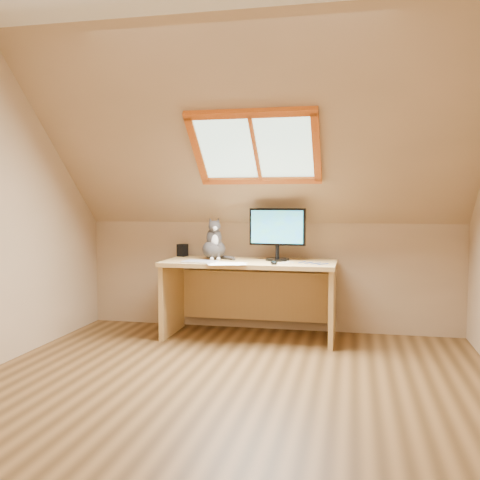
# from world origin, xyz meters

# --- Properties ---
(ground) EXTENTS (3.50, 3.50, 0.00)m
(ground) POSITION_xyz_m (0.00, 0.00, 0.00)
(ground) COLOR brown
(ground) RESTS_ON ground
(room_shell) EXTENTS (3.52, 3.52, 2.41)m
(room_shell) POSITION_xyz_m (0.00, -0.09, 1.43)
(room_shell) COLOR tan
(room_shell) RESTS_ON ground
(desk) EXTENTS (1.49, 0.65, 0.68)m
(desk) POSITION_xyz_m (-0.11, 1.45, 0.47)
(desk) COLOR tan
(desk) RESTS_ON ground
(monitor) EXTENTS (0.50, 0.21, 0.46)m
(monitor) POSITION_xyz_m (0.12, 1.45, 0.94)
(monitor) COLOR black
(monitor) RESTS_ON desk
(cat) EXTENTS (0.28, 0.30, 0.38)m
(cat) POSITION_xyz_m (-0.45, 1.44, 0.81)
(cat) COLOR #3A3533
(cat) RESTS_ON desk
(desk_speaker) EXTENTS (0.10, 0.10, 0.12)m
(desk_speaker) POSITION_xyz_m (-0.81, 1.63, 0.74)
(desk_speaker) COLOR black
(desk_speaker) RESTS_ON desk
(graphics_tablet) EXTENTS (0.29, 0.22, 0.01)m
(graphics_tablet) POSITION_xyz_m (-0.51, 1.18, 0.69)
(graphics_tablet) COLOR #B2B2B7
(graphics_tablet) RESTS_ON desk
(mouse) EXTENTS (0.07, 0.10, 0.03)m
(mouse) POSITION_xyz_m (0.13, 1.16, 0.69)
(mouse) COLOR black
(mouse) RESTS_ON desk
(papers) EXTENTS (0.35, 0.30, 0.01)m
(papers) POSITION_xyz_m (-0.17, 1.12, 0.68)
(papers) COLOR white
(papers) RESTS_ON desk
(cables) EXTENTS (0.51, 0.26, 0.01)m
(cables) POSITION_xyz_m (0.34, 1.26, 0.68)
(cables) COLOR silver
(cables) RESTS_ON desk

